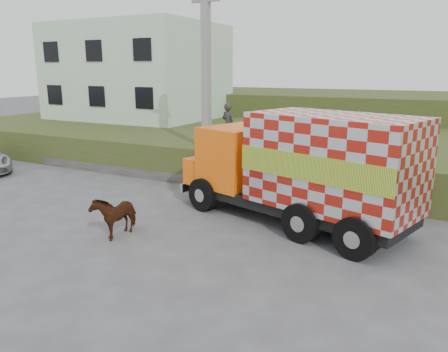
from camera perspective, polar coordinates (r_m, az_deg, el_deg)
The scene contains 9 objects.
ground at distance 14.09m, azimuth -8.00°, elevation -5.62°, with size 120.00×120.00×0.00m, color #474749.
embankment at distance 22.53m, azimuth 6.85°, elevation 3.69°, with size 40.00×12.00×1.50m, color #264617.
embankment_far at distance 33.83m, azimuth 14.24°, elevation 7.99°, with size 40.00×12.00×3.00m, color #264617.
retaining_strip at distance 18.44m, azimuth -5.53°, elevation -0.26°, with size 16.00×0.50×0.40m, color #595651.
building at distance 30.32m, azimuth -11.09°, elevation 13.22°, with size 10.00×8.00×6.00m, color #B7D7B7.
utility_pole at distance 17.73m, azimuth -2.33°, elevation 11.90°, with size 1.20×0.30×8.00m.
cargo_truck at distance 13.26m, azimuth 10.17°, elevation 1.02°, with size 8.08×4.56×3.44m.
cow at distance 12.89m, azimuth -14.04°, elevation -4.88°, with size 0.66×1.46×1.23m, color #381B0E.
pedestrian at distance 18.43m, azimuth 0.56°, elevation 6.74°, with size 0.65×0.43×1.79m, color #2F2D2A.
Camera 1 is at (7.83, -10.76, 4.64)m, focal length 35.00 mm.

